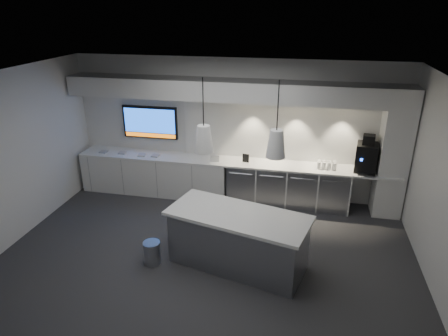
% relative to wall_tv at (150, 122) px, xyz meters
% --- Properties ---
extents(floor, '(7.00, 7.00, 0.00)m').
position_rel_wall_tv_xyz_m(floor, '(1.90, -2.45, -1.56)').
color(floor, '#313133').
rests_on(floor, ground).
extents(ceiling, '(7.00, 7.00, 0.00)m').
position_rel_wall_tv_xyz_m(ceiling, '(1.90, -2.45, 1.44)').
color(ceiling, black).
rests_on(ceiling, wall_back).
extents(wall_back, '(7.00, 0.00, 7.00)m').
position_rel_wall_tv_xyz_m(wall_back, '(1.90, 0.05, -0.06)').
color(wall_back, silver).
rests_on(wall_back, floor).
extents(wall_front, '(7.00, 0.00, 7.00)m').
position_rel_wall_tv_xyz_m(wall_front, '(1.90, -4.95, -0.06)').
color(wall_front, silver).
rests_on(wall_front, floor).
extents(wall_left, '(0.00, 7.00, 7.00)m').
position_rel_wall_tv_xyz_m(wall_left, '(-1.60, -2.45, -0.06)').
color(wall_left, silver).
rests_on(wall_left, floor).
extents(wall_right, '(0.00, 7.00, 7.00)m').
position_rel_wall_tv_xyz_m(wall_right, '(5.40, -2.45, -0.06)').
color(wall_right, silver).
rests_on(wall_right, floor).
extents(back_counter, '(6.80, 0.65, 0.04)m').
position_rel_wall_tv_xyz_m(back_counter, '(1.90, -0.27, -0.68)').
color(back_counter, white).
rests_on(back_counter, left_base_cabinets).
extents(left_base_cabinets, '(3.30, 0.63, 0.86)m').
position_rel_wall_tv_xyz_m(left_base_cabinets, '(0.15, -0.27, -1.13)').
color(left_base_cabinets, white).
rests_on(left_base_cabinets, floor).
extents(fridge_unit_a, '(0.60, 0.61, 0.85)m').
position_rel_wall_tv_xyz_m(fridge_unit_a, '(2.15, -0.27, -1.13)').
color(fridge_unit_a, '#979A9F').
rests_on(fridge_unit_a, floor).
extents(fridge_unit_b, '(0.60, 0.61, 0.85)m').
position_rel_wall_tv_xyz_m(fridge_unit_b, '(2.78, -0.27, -1.13)').
color(fridge_unit_b, '#979A9F').
rests_on(fridge_unit_b, floor).
extents(fridge_unit_c, '(0.60, 0.61, 0.85)m').
position_rel_wall_tv_xyz_m(fridge_unit_c, '(3.41, -0.27, -1.13)').
color(fridge_unit_c, '#979A9F').
rests_on(fridge_unit_c, floor).
extents(fridge_unit_d, '(0.60, 0.61, 0.85)m').
position_rel_wall_tv_xyz_m(fridge_unit_d, '(4.04, -0.27, -1.13)').
color(fridge_unit_d, '#979A9F').
rests_on(fridge_unit_d, floor).
extents(backsplash, '(4.60, 0.03, 1.30)m').
position_rel_wall_tv_xyz_m(backsplash, '(3.10, 0.03, -0.01)').
color(backsplash, white).
rests_on(backsplash, wall_back).
extents(soffit, '(6.90, 0.60, 0.40)m').
position_rel_wall_tv_xyz_m(soffit, '(1.90, -0.25, 0.84)').
color(soffit, white).
rests_on(soffit, wall_back).
extents(column, '(0.55, 0.55, 2.60)m').
position_rel_wall_tv_xyz_m(column, '(5.10, -0.25, -0.26)').
color(column, white).
rests_on(column, floor).
extents(wall_tv, '(1.25, 0.07, 0.72)m').
position_rel_wall_tv_xyz_m(wall_tv, '(0.00, 0.00, 0.00)').
color(wall_tv, black).
rests_on(wall_tv, wall_back).
extents(island, '(2.40, 1.48, 0.95)m').
position_rel_wall_tv_xyz_m(island, '(2.45, -2.61, -1.08)').
color(island, '#979A9F').
rests_on(island, floor).
extents(bin, '(0.35, 0.35, 0.40)m').
position_rel_wall_tv_xyz_m(bin, '(1.06, -2.86, -1.36)').
color(bin, '#979A9F').
rests_on(bin, floor).
extents(coffee_machine, '(0.47, 0.63, 0.74)m').
position_rel_wall_tv_xyz_m(coffee_machine, '(4.61, -0.25, -0.35)').
color(coffee_machine, black).
rests_on(coffee_machine, back_counter).
extents(sign_black, '(0.14, 0.05, 0.18)m').
position_rel_wall_tv_xyz_m(sign_black, '(2.20, -0.28, -0.57)').
color(sign_black, black).
rests_on(sign_black, back_counter).
extents(sign_white, '(0.18, 0.03, 0.14)m').
position_rel_wall_tv_xyz_m(sign_white, '(1.56, -0.39, -0.59)').
color(sign_white, white).
rests_on(sign_white, back_counter).
extents(cup_cluster, '(0.38, 0.18, 0.15)m').
position_rel_wall_tv_xyz_m(cup_cluster, '(3.86, -0.31, -0.58)').
color(cup_cluster, white).
rests_on(cup_cluster, back_counter).
extents(tray_a, '(0.16, 0.16, 0.02)m').
position_rel_wall_tv_xyz_m(tray_a, '(-1.02, -0.35, -0.65)').
color(tray_a, '#A4A4A4').
rests_on(tray_a, back_counter).
extents(tray_b, '(0.18, 0.18, 0.02)m').
position_rel_wall_tv_xyz_m(tray_b, '(-0.58, -0.32, -0.65)').
color(tray_b, '#A4A4A4').
rests_on(tray_b, back_counter).
extents(tray_c, '(0.19, 0.19, 0.02)m').
position_rel_wall_tv_xyz_m(tray_c, '(-0.10, -0.37, -0.65)').
color(tray_c, '#A4A4A4').
rests_on(tray_c, back_counter).
extents(tray_d, '(0.18, 0.18, 0.02)m').
position_rel_wall_tv_xyz_m(tray_d, '(0.21, -0.34, -0.65)').
color(tray_d, '#A4A4A4').
rests_on(tray_d, back_counter).
extents(pendant_left, '(0.28, 0.28, 1.11)m').
position_rel_wall_tv_xyz_m(pendant_left, '(1.92, -2.61, 0.59)').
color(pendant_left, white).
rests_on(pendant_left, ceiling).
extents(pendant_right, '(0.28, 0.28, 1.11)m').
position_rel_wall_tv_xyz_m(pendant_right, '(2.98, -2.61, 0.59)').
color(pendant_right, white).
rests_on(pendant_right, ceiling).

